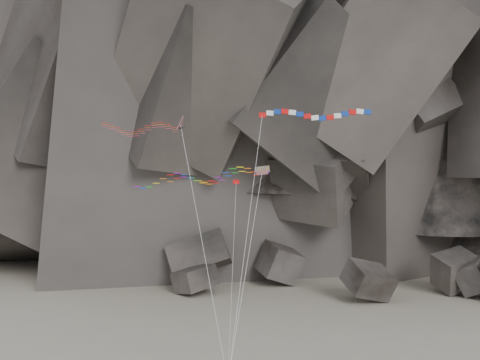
# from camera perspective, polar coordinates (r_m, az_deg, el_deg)

# --- Properties ---
(headland) EXTENTS (110.00, 70.00, 84.00)m
(headland) POSITION_cam_1_polar(r_m,az_deg,el_deg) (123.42, 3.81, 12.57)
(headland) COLOR #4B423D
(headland) RESTS_ON ground
(boulder_field) EXTENTS (73.04, 16.85, 9.37)m
(boulder_field) POSITION_cam_1_polar(r_m,az_deg,el_deg) (87.40, 9.15, -9.06)
(boulder_field) COLOR #47423F
(boulder_field) RESTS_ON ground
(delta_kite) EXTENTS (13.40, 8.60, 21.17)m
(delta_kite) POSITION_cam_1_polar(r_m,az_deg,el_deg) (55.73, -9.78, 4.89)
(delta_kite) COLOR red
(delta_kite) RESTS_ON ground
(banner_kite) EXTENTS (11.63, 9.72, 21.68)m
(banner_kite) POSITION_cam_1_polar(r_m,az_deg,el_deg) (54.30, 7.03, 6.08)
(banner_kite) COLOR red
(banner_kite) RESTS_ON ground
(parafoil_kite) EXTENTS (13.50, 9.42, 16.60)m
(parafoil_kite) POSITION_cam_1_polar(r_m,az_deg,el_deg) (55.37, -4.53, 0.21)
(parafoil_kite) COLOR yellow
(parafoil_kite) RESTS_ON ground
(pennant_kite) EXTENTS (0.77, 8.83, 15.29)m
(pennant_kite) POSITION_cam_1_polar(r_m,az_deg,el_deg) (53.10, -0.53, -3.18)
(pennant_kite) COLOR red
(pennant_kite) RESTS_ON ground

